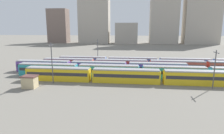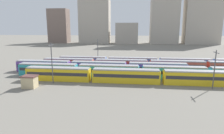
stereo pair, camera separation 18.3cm
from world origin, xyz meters
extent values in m
plane|color=slate|center=(0.00, 10.40, 0.00)|extent=(600.00, 600.00, 0.00)
cube|color=yellow|center=(1.27, 0.00, 1.70)|extent=(18.00, 3.00, 3.40)
cube|color=#2D2D33|center=(1.27, 0.00, 2.11)|extent=(17.20, 3.06, 0.90)
cube|color=#939399|center=(1.27, 0.00, 3.57)|extent=(17.60, 2.70, 0.35)
cube|color=yellow|center=(20.17, 0.00, 1.70)|extent=(18.00, 3.00, 3.40)
cube|color=#2D2D33|center=(20.17, 0.00, 2.11)|extent=(17.20, 3.06, 0.90)
cube|color=#939399|center=(20.17, 0.00, 3.57)|extent=(17.60, 2.70, 0.35)
cube|color=yellow|center=(39.07, 0.00, 1.70)|extent=(18.00, 3.00, 3.40)
cube|color=#2D2D33|center=(39.07, 0.00, 2.11)|extent=(17.20, 3.06, 0.90)
cube|color=#939399|center=(39.07, 0.00, 3.57)|extent=(17.60, 2.70, 0.35)
cube|color=teal|center=(-4.12, 5.20, 1.70)|extent=(18.00, 3.00, 3.40)
cube|color=#2D2D33|center=(-4.12, 5.20, 2.11)|extent=(17.20, 3.06, 0.90)
cube|color=#939399|center=(-4.12, 5.20, 3.57)|extent=(17.60, 2.70, 0.35)
cube|color=teal|center=(14.78, 5.20, 1.70)|extent=(18.00, 3.00, 3.40)
cube|color=#2D2D33|center=(14.78, 5.20, 2.11)|extent=(17.20, 3.06, 0.90)
cube|color=#939399|center=(14.78, 5.20, 3.57)|extent=(17.60, 2.70, 0.35)
cube|color=teal|center=(33.68, 5.20, 1.70)|extent=(18.00, 3.00, 3.40)
cube|color=#2D2D33|center=(33.68, 5.20, 2.11)|extent=(17.20, 3.06, 0.90)
cube|color=#939399|center=(33.68, 5.20, 3.57)|extent=(17.60, 2.70, 0.35)
cube|color=#6B429E|center=(-8.17, 10.40, 1.70)|extent=(18.00, 3.00, 3.40)
cube|color=#2D2D33|center=(-8.17, 10.40, 2.11)|extent=(17.20, 3.06, 0.90)
cube|color=#939399|center=(-8.17, 10.40, 3.57)|extent=(17.60, 2.70, 0.35)
cube|color=#6B429E|center=(10.73, 10.40, 1.70)|extent=(18.00, 3.00, 3.40)
cube|color=#2D2D33|center=(10.73, 10.40, 2.11)|extent=(17.20, 3.06, 0.90)
cube|color=#939399|center=(10.73, 10.40, 3.57)|extent=(17.60, 2.70, 0.35)
cube|color=#6B429E|center=(29.63, 10.40, 1.70)|extent=(18.00, 3.00, 3.40)
cube|color=#2D2D33|center=(29.63, 10.40, 2.11)|extent=(17.20, 3.06, 0.90)
cube|color=#939399|center=(29.63, 10.40, 3.57)|extent=(17.60, 2.70, 0.35)
cube|color=#BC4C38|center=(-1.15, 15.60, 1.70)|extent=(18.00, 3.00, 3.40)
cube|color=#2D2D33|center=(-1.15, 15.60, 2.11)|extent=(17.20, 3.06, 0.90)
cube|color=#939399|center=(-1.15, 15.60, 3.57)|extent=(17.60, 2.70, 0.35)
cube|color=#BC4C38|center=(17.75, 15.60, 1.70)|extent=(18.00, 3.00, 3.40)
cube|color=#2D2D33|center=(17.75, 15.60, 2.11)|extent=(17.20, 3.06, 0.90)
cube|color=#939399|center=(17.75, 15.60, 3.57)|extent=(17.60, 2.70, 0.35)
cube|color=#BC4C38|center=(36.65, 15.60, 1.70)|extent=(18.00, 3.00, 3.40)
cube|color=#2D2D33|center=(36.65, 15.60, 2.11)|extent=(17.20, 3.06, 0.90)
cube|color=#939399|center=(36.65, 15.60, 3.57)|extent=(17.60, 2.70, 0.35)
cube|color=#4C70BC|center=(2.70, 20.80, 1.70)|extent=(18.00, 3.00, 3.40)
cube|color=#2D2D33|center=(2.70, 20.80, 2.11)|extent=(17.20, 3.06, 0.90)
cube|color=#939399|center=(2.70, 20.80, 3.57)|extent=(17.60, 2.70, 0.35)
cube|color=#4C70BC|center=(21.60, 20.80, 1.70)|extent=(18.00, 3.00, 3.40)
cube|color=#2D2D33|center=(21.60, 20.80, 2.11)|extent=(17.20, 3.06, 0.90)
cube|color=#939399|center=(21.60, 20.80, 3.57)|extent=(17.60, 2.70, 0.35)
cube|color=#4C70BC|center=(40.50, 20.80, 1.70)|extent=(18.00, 3.00, 3.40)
cube|color=#2D2D33|center=(40.50, 20.80, 2.11)|extent=(17.20, 3.06, 0.90)
cube|color=#939399|center=(40.50, 20.80, 3.57)|extent=(17.60, 2.70, 0.35)
cylinder|color=#4C4C51|center=(0.92, -3.16, 5.39)|extent=(0.24, 0.24, 10.79)
cube|color=#47474C|center=(0.92, -3.16, 10.19)|extent=(0.16, 3.20, 0.16)
cylinder|color=#4C4C51|center=(7.91, 23.98, 5.04)|extent=(0.24, 0.24, 10.09)
cube|color=#47474C|center=(7.91, 23.98, 9.49)|extent=(0.16, 3.20, 0.16)
cylinder|color=#4C4C51|center=(41.48, -2.91, 4.71)|extent=(0.24, 0.24, 9.42)
cube|color=#47474C|center=(41.48, -2.91, 8.82)|extent=(0.16, 3.20, 0.16)
cube|color=#C6B284|center=(-3.16, -7.49, 1.40)|extent=(3.20, 2.60, 2.80)
cube|color=brown|center=(-3.16, -7.49, 2.92)|extent=(3.60, 3.00, 0.24)
cube|color=#7A665B|center=(-50.77, 132.91, 15.85)|extent=(18.46, 12.03, 31.70)
cube|color=#B2A899|center=(-15.61, 132.91, 19.71)|extent=(27.81, 15.59, 39.41)
cube|color=#B2A899|center=(14.46, 132.91, 9.31)|extent=(20.16, 15.96, 18.62)
cube|color=#B2A899|center=(47.61, 132.91, 26.62)|extent=(24.21, 16.90, 53.23)
cube|color=#B2A899|center=(79.91, 132.91, 27.45)|extent=(29.58, 14.72, 54.90)
camera|label=1|loc=(22.35, -51.38, 14.66)|focal=31.43mm
camera|label=2|loc=(22.53, -51.36, 14.66)|focal=31.43mm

